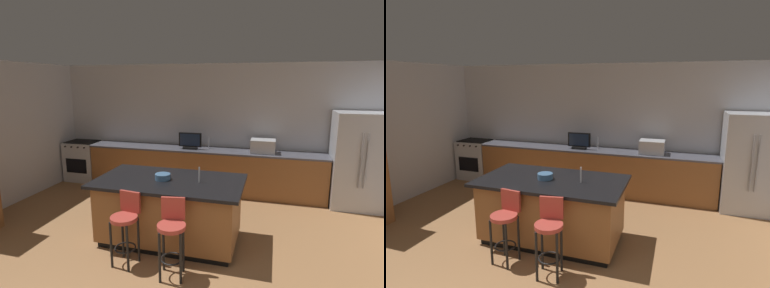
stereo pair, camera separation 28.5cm
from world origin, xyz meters
TOP-DOWN VIEW (x-y plane):
  - wall_back at (0.00, 5.11)m, footprint 7.29×0.12m
  - counter_back at (-0.07, 4.73)m, footprint 5.01×0.62m
  - kitchen_island at (-0.02, 2.55)m, footprint 2.11×1.16m
  - refrigerator at (2.89, 4.66)m, footprint 0.89×0.77m
  - range_oven at (-2.96, 4.72)m, footprint 0.76×0.63m
  - microwave at (1.18, 4.73)m, footprint 0.48×0.36m
  - tv_monitor at (-0.31, 4.67)m, footprint 0.48×0.16m
  - sink_faucet_back at (0.06, 4.83)m, footprint 0.02×0.02m
  - sink_faucet_island at (0.41, 2.55)m, footprint 0.02×0.02m
  - bar_stool_left at (-0.37, 1.85)m, footprint 0.34×0.36m
  - bar_stool_right at (0.28, 1.77)m, footprint 0.34×0.36m
  - fruit_bowl at (-0.12, 2.54)m, footprint 0.22×0.22m

SIDE VIEW (x-z plane):
  - counter_back at x=-0.07m, z-range 0.00..0.92m
  - range_oven at x=-2.96m, z-range 0.00..0.94m
  - kitchen_island at x=-0.02m, z-range 0.01..0.95m
  - bar_stool_left at x=-0.37m, z-range 0.09..1.03m
  - bar_stool_right at x=0.28m, z-range 0.09..1.05m
  - refrigerator at x=2.89m, z-range 0.00..1.78m
  - fruit_bowl at x=-0.12m, z-range 0.94..1.02m
  - sink_faucet_back at x=0.06m, z-range 0.92..1.16m
  - sink_faucet_island at x=0.41m, z-range 0.94..1.16m
  - microwave at x=1.18m, z-range 0.92..1.18m
  - tv_monitor at x=-0.31m, z-range 0.90..1.25m
  - wall_back at x=0.00m, z-range 0.00..2.69m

